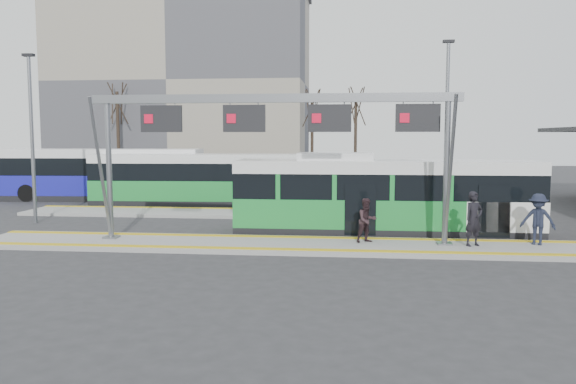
% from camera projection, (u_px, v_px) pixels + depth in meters
% --- Properties ---
extents(ground, '(120.00, 120.00, 0.00)m').
position_uv_depth(ground, '(286.00, 247.00, 19.70)').
color(ground, '#2D2D30').
rests_on(ground, ground).
extents(platform_main, '(22.00, 3.00, 0.15)m').
position_uv_depth(platform_main, '(286.00, 245.00, 19.69)').
color(platform_main, gray).
rests_on(platform_main, ground).
extents(platform_second, '(20.00, 3.00, 0.15)m').
position_uv_depth(platform_second, '(223.00, 213.00, 28.02)').
color(platform_second, gray).
rests_on(platform_second, ground).
extents(tactile_main, '(22.00, 2.65, 0.02)m').
position_uv_depth(tactile_main, '(286.00, 243.00, 19.68)').
color(tactile_main, gold).
rests_on(tactile_main, platform_main).
extents(tactile_second, '(20.00, 0.35, 0.02)m').
position_uv_depth(tactile_second, '(228.00, 208.00, 29.15)').
color(tactile_second, gold).
rests_on(tactile_second, platform_second).
extents(gantry, '(13.00, 1.68, 5.20)m').
position_uv_depth(gantry, '(277.00, 124.00, 19.57)').
color(gantry, slate).
rests_on(gantry, platform_main).
extents(apartment_block, '(24.50, 12.50, 18.40)m').
position_uv_depth(apartment_block, '(185.00, 83.00, 55.88)').
color(apartment_block, gray).
rests_on(apartment_block, ground).
extents(hero_bus, '(11.77, 2.50, 3.23)m').
position_uv_depth(hero_bus, '(384.00, 197.00, 22.24)').
color(hero_bus, black).
rests_on(hero_bus, ground).
extents(bg_bus_green, '(11.67, 2.93, 2.90)m').
position_uv_depth(bg_bus_green, '(196.00, 180.00, 31.78)').
color(bg_bus_green, black).
rests_on(bg_bus_green, ground).
extents(bg_bus_blue, '(12.15, 3.42, 3.13)m').
position_uv_depth(bg_bus_blue, '(103.00, 175.00, 34.41)').
color(bg_bus_blue, black).
rests_on(bg_bus_blue, ground).
extents(passenger_a, '(0.81, 0.71, 1.87)m').
position_uv_depth(passenger_a, '(474.00, 219.00, 19.06)').
color(passenger_a, black).
rests_on(passenger_a, platform_main).
extents(passenger_b, '(0.95, 0.88, 1.56)m').
position_uv_depth(passenger_b, '(367.00, 220.00, 19.72)').
color(passenger_b, '#2E1E23').
rests_on(passenger_b, platform_main).
extents(passenger_c, '(1.32, 1.11, 1.77)m').
position_uv_depth(passenger_c, '(538.00, 219.00, 19.27)').
color(passenger_c, '#1B1F31').
rests_on(passenger_c, platform_main).
extents(tree_left, '(1.40, 1.40, 8.54)m').
position_uv_depth(tree_left, '(312.00, 109.00, 51.66)').
color(tree_left, '#382B21').
rests_on(tree_left, ground).
extents(tree_mid, '(1.40, 1.40, 8.73)m').
position_uv_depth(tree_mid, '(356.00, 107.00, 51.71)').
color(tree_mid, '#382B21').
rests_on(tree_mid, ground).
extents(tree_far, '(1.40, 1.40, 8.90)m').
position_uv_depth(tree_far, '(117.00, 104.00, 49.35)').
color(tree_far, '#382B21').
rests_on(tree_far, ground).
extents(lamp_west, '(0.50, 0.25, 7.49)m').
position_uv_depth(lamp_west, '(32.00, 134.00, 24.85)').
color(lamp_west, slate).
rests_on(lamp_west, ground).
extents(lamp_east, '(0.50, 0.25, 8.15)m').
position_uv_depth(lamp_east, '(446.00, 127.00, 25.27)').
color(lamp_east, slate).
rests_on(lamp_east, ground).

